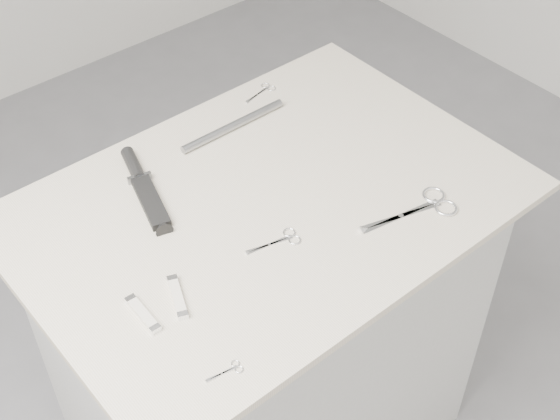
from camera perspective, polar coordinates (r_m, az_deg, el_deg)
plinth at (r=1.92m, az=-0.79°, el=-9.53°), size 0.90×0.60×0.90m
display_board at (r=1.58m, az=-0.95°, el=0.48°), size 1.00×0.70×0.02m
large_shears at (r=1.58m, az=10.63°, el=0.24°), size 0.21×0.10×0.01m
embroidery_scissors_a at (r=1.49m, az=0.11°, el=-2.23°), size 0.11×0.05×0.00m
embroidery_scissors_b at (r=1.86m, az=-1.26°, el=8.70°), size 0.09×0.04×0.00m
tiny_scissors at (r=1.30m, az=-3.76°, el=-11.64°), size 0.07×0.03×0.00m
sheathed_knife at (r=1.62m, az=-10.03°, el=1.87°), size 0.10×0.25×0.03m
pocket_knife_a at (r=1.40m, az=-7.51°, el=-6.32°), size 0.06×0.10×0.01m
pocket_knife_b at (r=1.38m, az=-10.01°, el=-7.49°), size 0.02×0.09×0.01m
metal_rail at (r=1.74m, az=-3.44°, el=6.18°), size 0.27×0.02×0.02m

